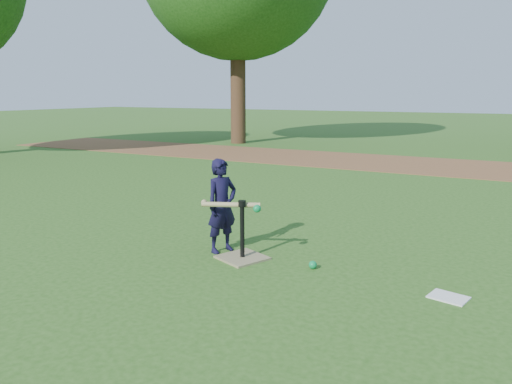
% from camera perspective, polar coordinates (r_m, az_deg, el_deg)
% --- Properties ---
extents(ground, '(80.00, 80.00, 0.00)m').
position_cam_1_polar(ground, '(5.44, 0.20, -6.74)').
color(ground, '#285116').
rests_on(ground, ground).
extents(dirt_strip, '(24.00, 3.00, 0.01)m').
position_cam_1_polar(dirt_strip, '(12.43, 16.54, 3.10)').
color(dirt_strip, brown).
rests_on(dirt_strip, ground).
extents(child, '(0.36, 0.43, 1.01)m').
position_cam_1_polar(child, '(5.31, -3.92, -1.58)').
color(child, black).
rests_on(child, ground).
extents(wiffle_ball_ground, '(0.08, 0.08, 0.08)m').
position_cam_1_polar(wiffle_ball_ground, '(4.93, 6.51, -8.27)').
color(wiffle_ball_ground, '#0C8944').
rests_on(wiffle_ball_ground, ground).
extents(clipboard, '(0.34, 0.29, 0.01)m').
position_cam_1_polar(clipboard, '(4.55, 21.15, -11.16)').
color(clipboard, white).
rests_on(clipboard, ground).
extents(batting_tee, '(0.56, 0.56, 0.61)m').
position_cam_1_polar(batting_tee, '(5.16, -1.57, -6.47)').
color(batting_tee, '#8E815A').
rests_on(batting_tee, ground).
extents(swing_action, '(0.66, 0.29, 0.09)m').
position_cam_1_polar(swing_action, '(5.07, -2.60, -1.53)').
color(swing_action, tan).
rests_on(swing_action, ground).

